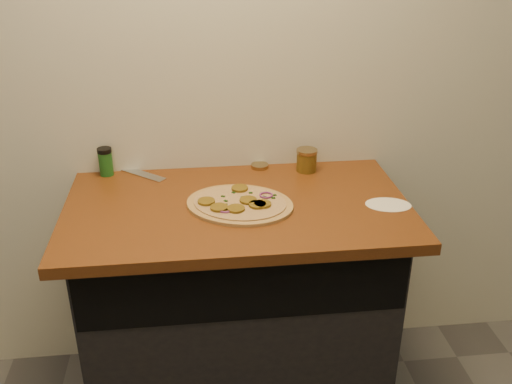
{
  "coord_description": "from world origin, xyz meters",
  "views": [
    {
      "loc": [
        -0.14,
        -0.35,
        1.8
      ],
      "look_at": [
        0.06,
        1.4,
        0.95
      ],
      "focal_mm": 40.0,
      "sensor_mm": 36.0,
      "label": 1
    }
  ],
  "objects": [
    {
      "name": "pizza",
      "position": [
        0.01,
        1.4,
        0.91
      ],
      "size": [
        0.48,
        0.48,
        0.03
      ],
      "color": "tan",
      "rests_on": "countertop"
    },
    {
      "name": "spice_shaker",
      "position": [
        -0.48,
        1.72,
        0.96
      ],
      "size": [
        0.05,
        0.05,
        0.11
      ],
      "color": "#1B571C",
      "rests_on": "countertop"
    },
    {
      "name": "countertop",
      "position": [
        0.0,
        1.42,
        0.88
      ],
      "size": [
        1.2,
        0.7,
        0.04
      ],
      "primitive_type": "cube",
      "color": "brown",
      "rests_on": "cabinet"
    },
    {
      "name": "cabinet",
      "position": [
        0.0,
        1.45,
        0.43
      ],
      "size": [
        1.1,
        0.6,
        0.86
      ],
      "primitive_type": "cube",
      "color": "black",
      "rests_on": "ground"
    },
    {
      "name": "mason_jar_lid",
      "position": [
        0.12,
        1.72,
        0.91
      ],
      "size": [
        0.09,
        0.09,
        0.01
      ],
      "primitive_type": "cylinder",
      "rotation": [
        0.0,
        0.0,
        -0.29
      ],
      "color": "#9B855A",
      "rests_on": "countertop"
    },
    {
      "name": "room_shell",
      "position": [
        0.0,
        0.0,
        1.7
      ],
      "size": [
        4.02,
        3.52,
        2.71
      ],
      "color": "beige",
      "rests_on": "ground"
    },
    {
      "name": "chefs_knife",
      "position": [
        -0.41,
        1.76,
        0.91
      ],
      "size": [
        0.26,
        0.23,
        0.02
      ],
      "color": "#B7BAC1",
      "rests_on": "countertop"
    },
    {
      "name": "salsa_jar",
      "position": [
        0.3,
        1.67,
        0.95
      ],
      "size": [
        0.08,
        0.08,
        0.09
      ],
      "color": "maroon",
      "rests_on": "countertop"
    },
    {
      "name": "flour_spill",
      "position": [
        0.52,
        1.35,
        0.9
      ],
      "size": [
        0.19,
        0.19,
        0.0
      ],
      "primitive_type": "cylinder",
      "rotation": [
        0.0,
        0.0,
        -0.19
      ],
      "color": "white",
      "rests_on": "countertop"
    }
  ]
}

